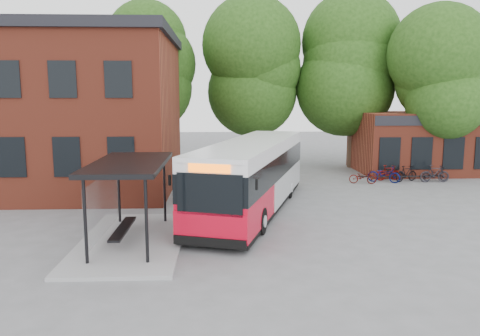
{
  "coord_description": "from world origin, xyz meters",
  "views": [
    {
      "loc": [
        -1.42,
        -16.97,
        5.08
      ],
      "look_at": [
        -0.53,
        2.99,
        2.0
      ],
      "focal_mm": 35.0,
      "sensor_mm": 36.0,
      "label": 1
    }
  ],
  "objects_px": {
    "bus_shelter": "(131,202)",
    "bicycle_3": "(388,173)",
    "bicycle_7": "(435,174)",
    "city_bus": "(253,176)",
    "bicycle_5": "(406,174)",
    "bicycle_4": "(391,172)",
    "bicycle_0": "(363,177)",
    "bicycle_2": "(384,174)",
    "bicycle_6": "(436,174)"
  },
  "relations": [
    {
      "from": "bus_shelter",
      "to": "city_bus",
      "type": "distance_m",
      "value": 6.4
    },
    {
      "from": "bicycle_2",
      "to": "bus_shelter",
      "type": "bearing_deg",
      "value": 154.97
    },
    {
      "from": "bus_shelter",
      "to": "bicycle_2",
      "type": "distance_m",
      "value": 16.9
    },
    {
      "from": "bus_shelter",
      "to": "city_bus",
      "type": "height_order",
      "value": "city_bus"
    },
    {
      "from": "bicycle_6",
      "to": "bicycle_2",
      "type": "bearing_deg",
      "value": 93.16
    },
    {
      "from": "bicycle_3",
      "to": "bicycle_6",
      "type": "bearing_deg",
      "value": -101.02
    },
    {
      "from": "city_bus",
      "to": "bicycle_6",
      "type": "height_order",
      "value": "city_bus"
    },
    {
      "from": "bicycle_3",
      "to": "bicycle_5",
      "type": "bearing_deg",
      "value": -117.33
    },
    {
      "from": "bicycle_4",
      "to": "bicycle_7",
      "type": "xyz_separation_m",
      "value": [
        2.24,
        -1.11,
        0.09
      ]
    },
    {
      "from": "bicycle_7",
      "to": "bicycle_0",
      "type": "bearing_deg",
      "value": 95.05
    },
    {
      "from": "bicycle_4",
      "to": "city_bus",
      "type": "bearing_deg",
      "value": 148.91
    },
    {
      "from": "bus_shelter",
      "to": "bicycle_4",
      "type": "height_order",
      "value": "bus_shelter"
    },
    {
      "from": "bus_shelter",
      "to": "bicycle_0",
      "type": "xyz_separation_m",
      "value": [
        11.46,
        10.61,
        -1.04
      ]
    },
    {
      "from": "bicycle_6",
      "to": "bus_shelter",
      "type": "bearing_deg",
      "value": 121.62
    },
    {
      "from": "city_bus",
      "to": "bicycle_3",
      "type": "xyz_separation_m",
      "value": [
        8.75,
        7.1,
        -1.09
      ]
    },
    {
      "from": "city_bus",
      "to": "bicycle_7",
      "type": "xyz_separation_m",
      "value": [
        11.28,
        6.39,
        -1.04
      ]
    },
    {
      "from": "bicycle_5",
      "to": "bicycle_6",
      "type": "distance_m",
      "value": 1.87
    },
    {
      "from": "city_bus",
      "to": "bicycle_0",
      "type": "bearing_deg",
      "value": 59.25
    },
    {
      "from": "bicycle_2",
      "to": "bicycle_7",
      "type": "relative_size",
      "value": 1.08
    },
    {
      "from": "bicycle_5",
      "to": "city_bus",
      "type": "bearing_deg",
      "value": 102.72
    },
    {
      "from": "bus_shelter",
      "to": "city_bus",
      "type": "relative_size",
      "value": 0.57
    },
    {
      "from": "bus_shelter",
      "to": "bicycle_3",
      "type": "xyz_separation_m",
      "value": [
        13.33,
        11.56,
        -0.98
      ]
    },
    {
      "from": "bus_shelter",
      "to": "bicycle_2",
      "type": "xyz_separation_m",
      "value": [
        12.84,
        10.95,
        -0.96
      ]
    },
    {
      "from": "bicycle_7",
      "to": "bicycle_2",
      "type": "bearing_deg",
      "value": 90.09
    },
    {
      "from": "bus_shelter",
      "to": "bicycle_3",
      "type": "height_order",
      "value": "bus_shelter"
    },
    {
      "from": "bicycle_2",
      "to": "city_bus",
      "type": "bearing_deg",
      "value": 152.64
    },
    {
      "from": "bicycle_3",
      "to": "bicycle_5",
      "type": "height_order",
      "value": "bicycle_5"
    },
    {
      "from": "bicycle_2",
      "to": "bicycle_3",
      "type": "bearing_deg",
      "value": -14.19
    },
    {
      "from": "city_bus",
      "to": "bicycle_5",
      "type": "relative_size",
      "value": 7.72
    },
    {
      "from": "bicycle_0",
      "to": "bicycle_3",
      "type": "height_order",
      "value": "bicycle_3"
    },
    {
      "from": "city_bus",
      "to": "bicycle_0",
      "type": "relative_size",
      "value": 7.95
    },
    {
      "from": "bus_shelter",
      "to": "bicycle_7",
      "type": "xyz_separation_m",
      "value": [
        15.86,
        10.85,
        -0.93
      ]
    },
    {
      "from": "bicycle_0",
      "to": "bicycle_6",
      "type": "height_order",
      "value": "bicycle_6"
    },
    {
      "from": "bus_shelter",
      "to": "bicycle_4",
      "type": "bearing_deg",
      "value": 41.28
    },
    {
      "from": "bicycle_7",
      "to": "bicycle_4",
      "type": "bearing_deg",
      "value": 65.61
    },
    {
      "from": "bicycle_4",
      "to": "bicycle_7",
      "type": "relative_size",
      "value": 0.94
    },
    {
      "from": "city_bus",
      "to": "bicycle_7",
      "type": "relative_size",
      "value": 7.08
    },
    {
      "from": "bicycle_3",
      "to": "bicycle_7",
      "type": "xyz_separation_m",
      "value": [
        2.53,
        -0.71,
        0.05
      ]
    },
    {
      "from": "bus_shelter",
      "to": "bicycle_4",
      "type": "xyz_separation_m",
      "value": [
        13.62,
        11.96,
        -1.02
      ]
    },
    {
      "from": "bus_shelter",
      "to": "bicycle_6",
      "type": "relative_size",
      "value": 4.3
    },
    {
      "from": "bicycle_0",
      "to": "bicycle_7",
      "type": "distance_m",
      "value": 4.41
    },
    {
      "from": "bicycle_0",
      "to": "bicycle_7",
      "type": "xyz_separation_m",
      "value": [
        4.41,
        0.24,
        0.12
      ]
    },
    {
      "from": "bicycle_2",
      "to": "bicycle_3",
      "type": "height_order",
      "value": "bicycle_2"
    },
    {
      "from": "bicycle_0",
      "to": "bicycle_2",
      "type": "relative_size",
      "value": 0.83
    },
    {
      "from": "city_bus",
      "to": "bicycle_4",
      "type": "height_order",
      "value": "city_bus"
    },
    {
      "from": "city_bus",
      "to": "bicycle_0",
      "type": "height_order",
      "value": "city_bus"
    },
    {
      "from": "bicycle_2",
      "to": "bicycle_7",
      "type": "xyz_separation_m",
      "value": [
        3.03,
        -0.09,
        0.03
      ]
    },
    {
      "from": "bus_shelter",
      "to": "bicycle_6",
      "type": "xyz_separation_m",
      "value": [
        16.15,
        11.33,
        -1.02
      ]
    },
    {
      "from": "bicycle_2",
      "to": "bicycle_0",
      "type": "bearing_deg",
      "value": 128.3
    },
    {
      "from": "bus_shelter",
      "to": "bicycle_5",
      "type": "relative_size",
      "value": 4.39
    }
  ]
}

